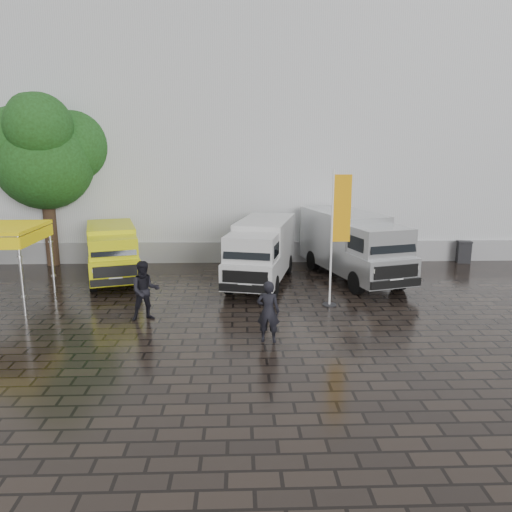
{
  "coord_description": "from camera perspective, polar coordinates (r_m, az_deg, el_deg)",
  "views": [
    {
      "loc": [
        -2.09,
        -15.57,
        5.48
      ],
      "look_at": [
        -1.5,
        2.2,
        1.57
      ],
      "focal_mm": 35.0,
      "sensor_mm": 36.0,
      "label": 1
    }
  ],
  "objects": [
    {
      "name": "ground",
      "position": [
        16.64,
        5.46,
        -6.88
      ],
      "size": [
        120.0,
        120.0,
        0.0
      ],
      "primitive_type": "plane",
      "color": "black",
      "rests_on": "ground"
    },
    {
      "name": "exhibition_hall",
      "position": [
        31.84,
        5.63,
        13.29
      ],
      "size": [
        44.0,
        16.0,
        12.0
      ],
      "primitive_type": "cube",
      "color": "silver",
      "rests_on": "ground"
    },
    {
      "name": "hall_plinth",
      "position": [
        24.39,
        7.79,
        0.51
      ],
      "size": [
        44.0,
        0.15,
        1.0
      ],
      "primitive_type": "cube",
      "color": "gray",
      "rests_on": "ground"
    },
    {
      "name": "van_yellow",
      "position": [
        21.55,
        -16.09,
        0.26
      ],
      "size": [
        3.15,
        5.2,
        2.25
      ],
      "primitive_type": null,
      "rotation": [
        0.0,
        0.0,
        0.28
      ],
      "color": "#CED00A",
      "rests_on": "ground"
    },
    {
      "name": "van_white",
      "position": [
        20.27,
        0.6,
        0.39
      ],
      "size": [
        3.26,
        6.1,
        2.52
      ],
      "primitive_type": null,
      "rotation": [
        0.0,
        0.0,
        -0.24
      ],
      "color": "silver",
      "rests_on": "ground"
    },
    {
      "name": "van_silver",
      "position": [
        21.22,
        11.05,
        1.02
      ],
      "size": [
        3.79,
        6.68,
        2.75
      ],
      "primitive_type": null,
      "rotation": [
        0.0,
        0.0,
        0.28
      ],
      "color": "#B6B9BB",
      "rests_on": "ground"
    },
    {
      "name": "flagpole",
      "position": [
        17.29,
        9.25,
        2.79
      ],
      "size": [
        0.88,
        0.5,
        4.76
      ],
      "color": "black",
      "rests_on": "ground"
    },
    {
      "name": "tree",
      "position": [
        25.1,
        -23.18,
        10.7
      ],
      "size": [
        4.48,
        4.48,
        8.03
      ],
      "color": "black",
      "rests_on": "ground"
    },
    {
      "name": "wheelie_bin",
      "position": [
        25.99,
        22.65,
        0.46
      ],
      "size": [
        0.76,
        0.76,
        1.05
      ],
      "primitive_type": "cube",
      "rotation": [
        0.0,
        0.0,
        -0.22
      ],
      "color": "black",
      "rests_on": "ground"
    },
    {
      "name": "person_front",
      "position": [
        14.23,
        1.4,
        -6.37
      ],
      "size": [
        0.72,
        0.54,
        1.8
      ],
      "primitive_type": "imported",
      "rotation": [
        0.0,
        0.0,
        2.96
      ],
      "color": "black",
      "rests_on": "ground"
    },
    {
      "name": "person_tent",
      "position": [
        16.37,
        -12.56,
        -3.89
      ],
      "size": [
        1.12,
        0.98,
        1.94
      ],
      "primitive_type": "imported",
      "rotation": [
        0.0,
        0.0,
        0.3
      ],
      "color": "black",
      "rests_on": "ground"
    }
  ]
}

